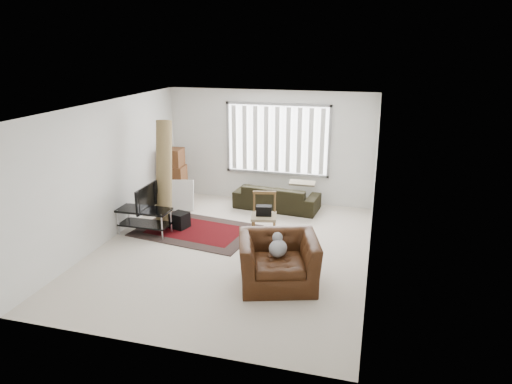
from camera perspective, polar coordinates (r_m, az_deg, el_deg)
room at (r=8.57m, az=-1.95°, el=4.85°), size 6.00×6.02×2.71m
persian_rug at (r=9.61m, az=-7.50°, el=-4.79°), size 2.61×1.93×0.02m
tv_stand at (r=9.53m, az=-13.77°, el=-2.93°), size 1.07×0.48×0.54m
tv at (r=9.40m, az=-13.95°, el=-0.66°), size 0.11×0.87×0.50m
subwoofer at (r=9.73m, az=-9.51°, el=-3.50°), size 0.40×0.40×0.33m
moving_boxes at (r=11.07m, az=-10.18°, el=1.62°), size 0.58×0.54×1.37m
white_flatpack at (r=10.73m, az=-9.31°, el=-0.40°), size 0.61×0.39×0.72m
rolled_rug at (r=9.78m, az=-11.42°, el=2.28°), size 0.52×0.93×2.23m
sofa at (r=10.69m, az=2.62°, el=-0.16°), size 2.04×1.04×0.76m
side_chair at (r=9.03m, az=1.00°, el=-2.76°), size 0.58×0.58×0.92m
armchair at (r=7.36m, az=2.79°, el=-8.18°), size 1.51×1.40×0.92m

